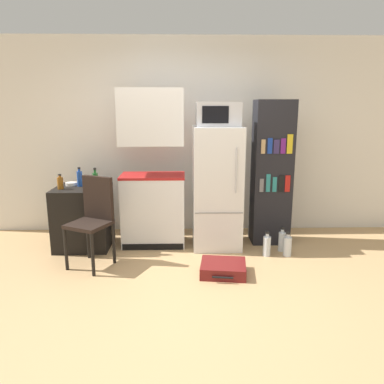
% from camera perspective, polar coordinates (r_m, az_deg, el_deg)
% --- Properties ---
extents(ground_plane, '(24.00, 24.00, 0.00)m').
position_cam_1_polar(ground_plane, '(3.70, -0.17, -15.29)').
color(ground_plane, tan).
extents(wall_back, '(6.40, 0.10, 2.66)m').
position_cam_1_polar(wall_back, '(5.28, 1.53, 8.41)').
color(wall_back, white).
rests_on(wall_back, ground_plane).
extents(side_table, '(0.66, 0.62, 0.77)m').
position_cam_1_polar(side_table, '(4.92, -16.22, -3.70)').
color(side_table, black).
rests_on(side_table, ground_plane).
extents(kitchen_hutch, '(0.80, 0.47, 1.96)m').
position_cam_1_polar(kitchen_hutch, '(4.72, -6.02, 2.57)').
color(kitchen_hutch, white).
rests_on(kitchen_hutch, ground_plane).
extents(refrigerator, '(0.60, 0.63, 1.51)m').
position_cam_1_polar(refrigerator, '(4.69, 3.82, 0.66)').
color(refrigerator, white).
rests_on(refrigerator, ground_plane).
extents(microwave, '(0.53, 0.38, 0.29)m').
position_cam_1_polar(microwave, '(4.58, 3.99, 11.73)').
color(microwave, '#B7B7BC').
rests_on(microwave, refrigerator).
extents(bookshelf, '(0.48, 0.37, 1.83)m').
position_cam_1_polar(bookshelf, '(4.89, 12.04, 2.84)').
color(bookshelf, black).
rests_on(bookshelf, ground_plane).
extents(bottle_amber_beer, '(0.07, 0.07, 0.18)m').
position_cam_1_polar(bottle_amber_beer, '(4.78, -19.43, 1.33)').
color(bottle_amber_beer, brown).
rests_on(bottle_amber_beer, side_table).
extents(bottle_green_tall, '(0.06, 0.06, 0.28)m').
position_cam_1_polar(bottle_green_tall, '(4.54, -14.50, 1.58)').
color(bottle_green_tall, '#1E6028').
rests_on(bottle_green_tall, side_table).
extents(bottle_blue_soda, '(0.07, 0.07, 0.24)m').
position_cam_1_polar(bottle_blue_soda, '(4.87, -16.75, 2.01)').
color(bottle_blue_soda, '#1E47A3').
rests_on(bottle_blue_soda, side_table).
extents(bowl, '(0.14, 0.14, 0.04)m').
position_cam_1_polar(bowl, '(4.97, -17.91, 1.18)').
color(bowl, silver).
rests_on(bowl, side_table).
extents(chair, '(0.54, 0.54, 1.00)m').
position_cam_1_polar(chair, '(4.29, -14.74, -3.20)').
color(chair, black).
rests_on(chair, ground_plane).
extents(suitcase_large_flat, '(0.52, 0.47, 0.12)m').
position_cam_1_polar(suitcase_large_flat, '(4.09, 4.77, -11.52)').
color(suitcase_large_flat, maroon).
rests_on(suitcase_large_flat, ground_plane).
extents(water_bottle_front, '(0.09, 0.09, 0.31)m').
position_cam_1_polar(water_bottle_front, '(4.59, 11.33, -8.00)').
color(water_bottle_front, silver).
rests_on(water_bottle_front, ground_plane).
extents(water_bottle_middle, '(0.09, 0.09, 0.31)m').
position_cam_1_polar(water_bottle_middle, '(4.78, 13.54, -7.27)').
color(water_bottle_middle, silver).
rests_on(water_bottle_middle, ground_plane).
extents(water_bottle_back, '(0.10, 0.10, 0.30)m').
position_cam_1_polar(water_bottle_back, '(4.65, 14.34, -7.95)').
color(water_bottle_back, silver).
rests_on(water_bottle_back, ground_plane).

